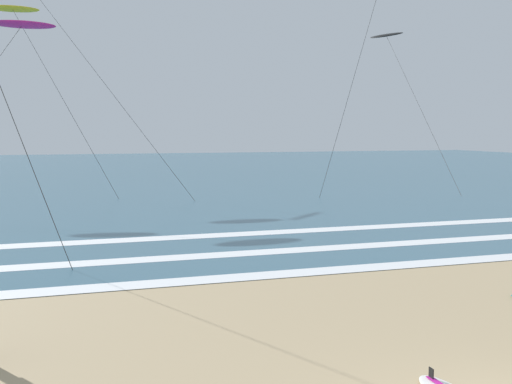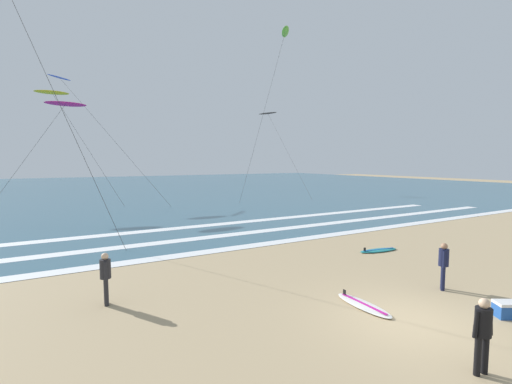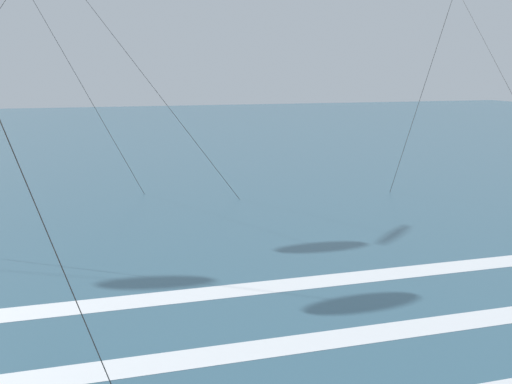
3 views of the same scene
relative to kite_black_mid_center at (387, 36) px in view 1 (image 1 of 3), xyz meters
name	(u,v)px [view 1 (image 1 of 3)]	position (x,y,z in m)	size (l,w,h in m)	color
ocean_surface	(116,171)	(-19.41, 15.87, -11.13)	(140.00, 90.00, 0.01)	#386075
wave_foam_shoreline	(293,273)	(-18.96, -28.73, -11.12)	(59.89, 0.83, 0.01)	white
wave_foam_mid_break	(190,257)	(-21.13, -25.73, -11.12)	(55.74, 0.87, 0.01)	white
wave_foam_outer_break	(174,238)	(-20.96, -22.20, -11.12)	(49.01, 0.94, 0.01)	white
kite_black_mid_center	(387,36)	(0.00, 0.00, 0.00)	(3.29, 14.89, 11.44)	black
kite_yellow_far_left	(13,10)	(-27.09, -1.93, 0.10)	(7.18, 7.09, 11.52)	yellow
kite_magenta_distant_high	(22,25)	(-26.27, -10.16, -2.08)	(7.53, 3.97, 9.32)	#CC2384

